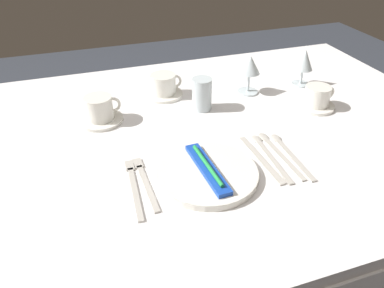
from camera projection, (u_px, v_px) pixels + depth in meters
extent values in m
plane|color=#383D47|center=(181.00, 288.00, 1.49)|extent=(6.00, 6.00, 0.00)
cube|color=white|center=(178.00, 140.00, 1.08)|extent=(1.80, 1.10, 0.04)
cube|color=white|center=(142.00, 94.00, 1.58)|extent=(1.80, 0.01, 0.18)
cylinder|color=brown|center=(305.00, 127.00, 1.85)|extent=(0.07, 0.07, 0.70)
cylinder|color=white|center=(207.00, 173.00, 0.91)|extent=(0.25, 0.25, 0.02)
cube|color=blue|center=(207.00, 169.00, 0.90)|extent=(0.05, 0.21, 0.01)
cylinder|color=green|center=(207.00, 165.00, 0.89)|extent=(0.02, 0.17, 0.01)
cube|color=beige|center=(148.00, 188.00, 0.88)|extent=(0.02, 0.18, 0.00)
cube|color=beige|center=(138.00, 163.00, 0.95)|extent=(0.02, 0.04, 0.00)
cube|color=beige|center=(135.00, 193.00, 0.86)|extent=(0.02, 0.19, 0.00)
cube|color=beige|center=(130.00, 166.00, 0.95)|extent=(0.02, 0.04, 0.00)
cube|color=beige|center=(265.00, 163.00, 0.95)|extent=(0.02, 0.18, 0.00)
cube|color=beige|center=(246.00, 143.00, 1.03)|extent=(0.02, 0.06, 0.00)
cube|color=beige|center=(274.00, 161.00, 0.96)|extent=(0.02, 0.20, 0.00)
ellipsoid|color=beige|center=(256.00, 139.00, 1.05)|extent=(0.03, 0.04, 0.01)
cube|color=beige|center=(284.00, 158.00, 0.97)|extent=(0.02, 0.20, 0.00)
ellipsoid|color=beige|center=(263.00, 137.00, 1.06)|extent=(0.03, 0.04, 0.01)
cube|color=beige|center=(295.00, 159.00, 0.97)|extent=(0.02, 0.19, 0.00)
ellipsoid|color=beige|center=(276.00, 138.00, 1.05)|extent=(0.03, 0.04, 0.01)
cylinder|color=white|center=(101.00, 120.00, 1.14)|extent=(0.14, 0.14, 0.01)
cylinder|color=white|center=(99.00, 108.00, 1.11)|extent=(0.08, 0.08, 0.07)
torus|color=white|center=(113.00, 105.00, 1.12)|extent=(0.05, 0.01, 0.05)
cylinder|color=white|center=(315.00, 106.00, 1.21)|extent=(0.13, 0.13, 0.01)
cylinder|color=white|center=(317.00, 96.00, 1.19)|extent=(0.08, 0.08, 0.06)
torus|color=white|center=(328.00, 93.00, 1.20)|extent=(0.05, 0.01, 0.05)
cylinder|color=white|center=(164.00, 94.00, 1.28)|extent=(0.13, 0.13, 0.01)
cylinder|color=white|center=(163.00, 84.00, 1.26)|extent=(0.09, 0.09, 0.07)
torus|color=white|center=(175.00, 82.00, 1.27)|extent=(0.05, 0.01, 0.05)
cylinder|color=silver|center=(300.00, 84.00, 1.36)|extent=(0.06, 0.06, 0.01)
cylinder|color=silver|center=(302.00, 76.00, 1.34)|extent=(0.01, 0.01, 0.06)
cone|color=silver|center=(305.00, 60.00, 1.30)|extent=(0.07, 0.07, 0.07)
cylinder|color=silver|center=(248.00, 92.00, 1.30)|extent=(0.07, 0.07, 0.01)
cylinder|color=silver|center=(249.00, 82.00, 1.28)|extent=(0.01, 0.01, 0.07)
cone|color=silver|center=(250.00, 65.00, 1.25)|extent=(0.07, 0.07, 0.06)
cylinder|color=silver|center=(202.00, 94.00, 1.18)|extent=(0.06, 0.06, 0.11)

